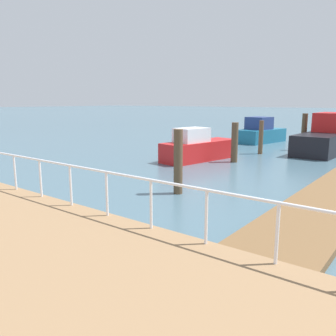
{
  "coord_description": "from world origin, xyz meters",
  "views": [
    {
      "loc": [
        -8.5,
        6.08,
        3.07
      ],
      "look_at": [
        -1.21,
        11.68,
        1.28
      ],
      "focal_mm": 37.19,
      "sensor_mm": 36.0,
      "label": 1
    }
  ],
  "objects": [
    {
      "name": "floating_dock",
      "position": [
        2.98,
        8.37,
        0.09
      ],
      "size": [
        12.96,
        2.0,
        0.18
      ],
      "primitive_type": "cube",
      "color": "brown",
      "rests_on": "ground_plane"
    },
    {
      "name": "dock_piling_0",
      "position": [
        7.3,
        14.0,
        1.0
      ],
      "size": [
        0.34,
        0.34,
        2.0
      ],
      "primitive_type": "cylinder",
      "color": "brown",
      "rests_on": "ground_plane"
    },
    {
      "name": "boardwalk_railing",
      "position": [
        -3.15,
        9.29,
        1.21
      ],
      "size": [
        0.06,
        29.79,
        1.08
      ],
      "color": "white",
      "rests_on": "boardwalk"
    },
    {
      "name": "moored_boat_4",
      "position": [
        14.2,
        11.19,
        0.86
      ],
      "size": [
        7.33,
        2.32,
        2.34
      ],
      "color": "black",
      "rests_on": "ground_plane"
    },
    {
      "name": "ground_plane",
      "position": [
        0.0,
        20.0,
        0.0
      ],
      "size": [
        300.0,
        300.0,
        0.0
      ],
      "primitive_type": "plane",
      "color": "#476675"
    },
    {
      "name": "moored_boat_3",
      "position": [
        16.18,
        16.38,
        0.7
      ],
      "size": [
        4.34,
        2.54,
        1.89
      ],
      "color": "#1E6B8C",
      "rests_on": "ground_plane"
    },
    {
      "name": "dock_piling_3",
      "position": [
        0.67,
        12.7,
        1.08
      ],
      "size": [
        0.3,
        0.3,
        2.15
      ],
      "primitive_type": "cylinder",
      "color": "brown",
      "rests_on": "ground_plane"
    },
    {
      "name": "dock_piling_4",
      "position": [
        10.73,
        14.06,
        0.97
      ],
      "size": [
        0.26,
        0.26,
        1.94
      ],
      "primitive_type": "cylinder",
      "color": "brown",
      "rests_on": "ground_plane"
    },
    {
      "name": "moored_boat_2",
      "position": [
        6.7,
        15.77,
        0.65
      ],
      "size": [
        4.7,
        2.22,
        1.71
      ],
      "color": "red",
      "rests_on": "ground_plane"
    },
    {
      "name": "dock_piling_1",
      "position": [
        13.93,
        12.59,
        1.14
      ],
      "size": [
        0.33,
        0.33,
        2.28
      ],
      "primitive_type": "cylinder",
      "color": "brown",
      "rests_on": "ground_plane"
    }
  ]
}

